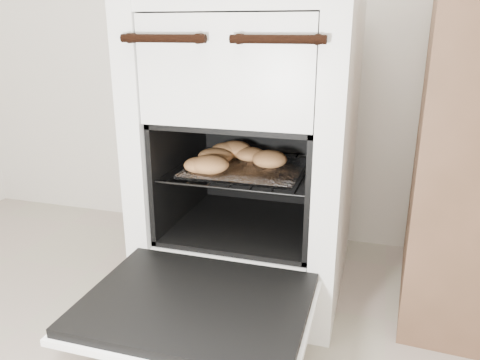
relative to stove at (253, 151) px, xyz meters
name	(u,v)px	position (x,y,z in m)	size (l,w,h in m)	color
stove	(253,151)	(0.00, 0.00, 0.00)	(0.59, 0.66, 0.91)	white
oven_door	(196,306)	(0.00, -0.50, -0.25)	(0.54, 0.42, 0.04)	black
oven_rack	(247,168)	(0.00, -0.07, -0.04)	(0.43, 0.42, 0.01)	black
foil_sheet	(246,168)	(0.00, -0.09, -0.03)	(0.34, 0.30, 0.01)	white
baked_rolls	(230,156)	(-0.05, -0.07, 0.00)	(0.30, 0.33, 0.05)	tan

